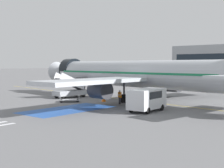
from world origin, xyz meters
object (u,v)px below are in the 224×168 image
object	(u,v)px
baggage_cart	(70,100)
ground_crew_2	(137,98)
airliner	(135,74)
service_van_1	(147,98)
ground_crew_1	(130,97)
traffic_cone_0	(104,99)
boarding_stairs_forward	(70,91)
ground_crew_0	(120,96)

from	to	relation	value
baggage_cart	ground_crew_2	bearing A→B (deg)	-120.66
airliner	service_van_1	size ratio (longest dim) A/B	8.14
ground_crew_1	traffic_cone_0	world-z (taller)	ground_crew_1
boarding_stairs_forward	baggage_cart	size ratio (longest dim) A/B	1.88
ground_crew_0	ground_crew_2	size ratio (longest dim) A/B	1.06
airliner	boarding_stairs_forward	world-z (taller)	airliner
service_van_1	ground_crew_1	world-z (taller)	service_van_1
service_van_1	ground_crew_2	xyz separation A→B (m)	(-3.10, 2.71, -0.45)
airliner	ground_crew_0	distance (m)	5.23
boarding_stairs_forward	ground_crew_0	bearing A→B (deg)	0.27
boarding_stairs_forward	traffic_cone_0	bearing A→B (deg)	3.60
airliner	ground_crew_1	size ratio (longest dim) A/B	21.03
boarding_stairs_forward	traffic_cone_0	xyz separation A→B (m)	(7.05, -0.63, -0.61)
boarding_stairs_forward	traffic_cone_0	world-z (taller)	boarding_stairs_forward
ground_crew_2	airliner	bearing A→B (deg)	103.92
boarding_stairs_forward	service_van_1	bearing A→B (deg)	-6.06
ground_crew_1	ground_crew_0	bearing A→B (deg)	-35.41
boarding_stairs_forward	service_van_1	distance (m)	16.63
service_van_1	ground_crew_0	xyz separation A→B (m)	(-5.67, 2.69, -0.39)
service_van_1	ground_crew_2	size ratio (longest dim) A/B	2.99
airliner	baggage_cart	distance (m)	9.31
boarding_stairs_forward	traffic_cone_0	size ratio (longest dim) A/B	8.05
boarding_stairs_forward	ground_crew_0	distance (m)	10.52
ground_crew_2	ground_crew_1	bearing A→B (deg)	-140.15
service_van_1	ground_crew_0	distance (m)	6.29
boarding_stairs_forward	ground_crew_1	world-z (taller)	boarding_stairs_forward
ground_crew_2	service_van_1	bearing A→B (deg)	-65.20
service_van_1	baggage_cart	bearing A→B (deg)	-5.62
ground_crew_2	baggage_cart	bearing A→B (deg)	169.78
boarding_stairs_forward	baggage_cart	world-z (taller)	boarding_stairs_forward
airliner	traffic_cone_0	distance (m)	5.38
baggage_cart	ground_crew_2	world-z (taller)	ground_crew_2
boarding_stairs_forward	ground_crew_2	distance (m)	13.06
airliner	ground_crew_0	xyz separation A→B (m)	(0.90, -4.47, -2.56)
boarding_stairs_forward	ground_crew_2	size ratio (longest dim) A/B	3.37
traffic_cone_0	ground_crew_2	bearing A→B (deg)	-8.57
service_van_1	ground_crew_1	bearing A→B (deg)	-31.33
ground_crew_0	traffic_cone_0	world-z (taller)	ground_crew_0
ground_crew_1	baggage_cart	bearing A→B (deg)	-5.35
ground_crew_0	airliner	bearing A→B (deg)	-70.02
baggage_cart	ground_crew_1	world-z (taller)	ground_crew_1
ground_crew_1	traffic_cone_0	bearing A→B (deg)	-31.95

